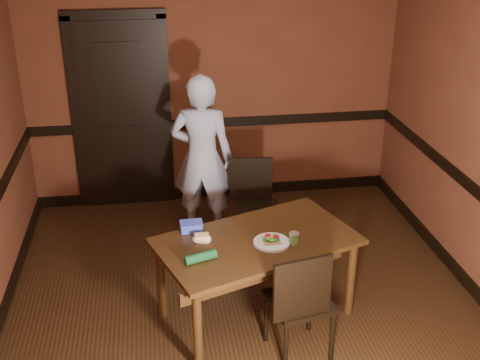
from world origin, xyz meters
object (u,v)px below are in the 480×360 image
object	(u,v)px
person	(202,157)
food_tub	(191,226)
chair_far	(257,208)
cheese_saucer	(202,238)
sandwich_plate	(272,241)
sauce_jar	(294,238)
chair_near	(300,299)
dining_table	(256,278)

from	to	relation	value
person	food_tub	size ratio (longest dim) A/B	9.17
chair_far	food_tub	distance (m)	1.12
chair_far	cheese_saucer	xyz separation A→B (m)	(-0.62, -0.99, 0.29)
sandwich_plate	cheese_saucer	xyz separation A→B (m)	(-0.53, 0.14, -0.00)
person	sandwich_plate	xyz separation A→B (m)	(0.39, -1.53, -0.10)
sauce_jar	food_tub	size ratio (longest dim) A/B	0.50
chair_near	cheese_saucer	distance (m)	0.89
chair_far	food_tub	xyz separation A→B (m)	(-0.69, -0.83, 0.31)
person	food_tub	world-z (taller)	person
chair_near	sandwich_plate	xyz separation A→B (m)	(-0.14, 0.40, 0.27)
dining_table	chair_near	world-z (taller)	chair_near
food_tub	dining_table	bearing A→B (deg)	-25.01
food_tub	cheese_saucer	bearing A→B (deg)	-67.80
dining_table	sandwich_plate	world-z (taller)	sandwich_plate
person	sauce_jar	xyz separation A→B (m)	(0.56, -1.56, -0.07)
sandwich_plate	food_tub	distance (m)	0.67
chair_far	sauce_jar	size ratio (longest dim) A/B	9.79
food_tub	person	bearing A→B (deg)	79.01
chair_near	person	xyz separation A→B (m)	(-0.53, 1.93, 0.37)
dining_table	food_tub	xyz separation A→B (m)	(-0.49, 0.21, 0.40)
person	sauce_jar	bearing A→B (deg)	123.67
chair_far	sandwich_plate	bearing A→B (deg)	-85.43
chair_far	chair_near	world-z (taller)	chair_near
cheese_saucer	food_tub	size ratio (longest dim) A/B	0.80
food_tub	chair_near	bearing A→B (deg)	-45.10
sandwich_plate	sauce_jar	bearing A→B (deg)	-8.69
chair_far	chair_near	xyz separation A→B (m)	(0.04, -1.53, 0.01)
person	cheese_saucer	world-z (taller)	person
chair_near	cheese_saucer	world-z (taller)	chair_near
food_tub	sandwich_plate	bearing A→B (deg)	-28.04
cheese_saucer	food_tub	bearing A→B (deg)	113.76
sauce_jar	cheese_saucer	bearing A→B (deg)	166.66
sandwich_plate	cheese_saucer	size ratio (longest dim) A/B	1.92
dining_table	chair_far	distance (m)	1.07
chair_far	sauce_jar	xyz separation A→B (m)	(0.08, -1.15, 0.31)
sauce_jar	food_tub	bearing A→B (deg)	157.14
chair_far	food_tub	size ratio (longest dim) A/B	4.91
chair_near	sauce_jar	bearing A→B (deg)	-106.56
dining_table	food_tub	size ratio (longest dim) A/B	8.37
chair_far	cheese_saucer	world-z (taller)	chair_far
dining_table	cheese_saucer	bearing A→B (deg)	152.57
sandwich_plate	food_tub	xyz separation A→B (m)	(-0.60, 0.30, 0.02)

